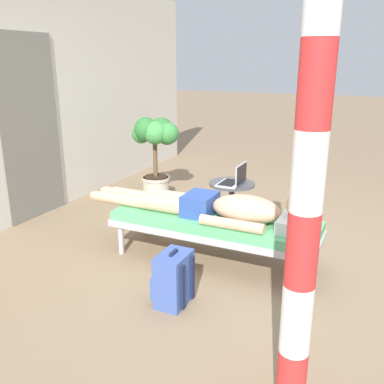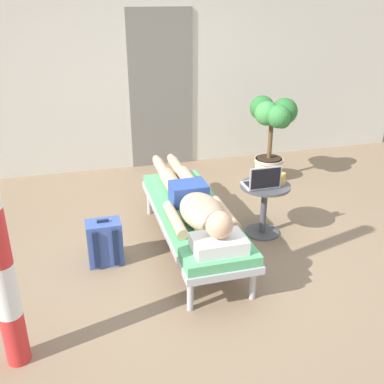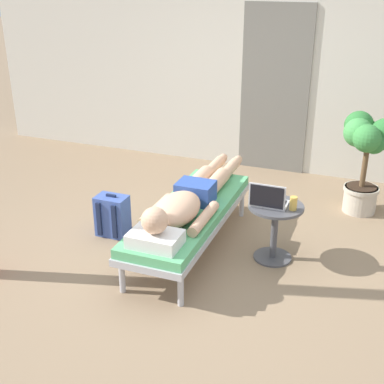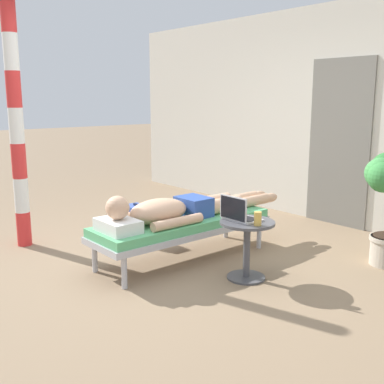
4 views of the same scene
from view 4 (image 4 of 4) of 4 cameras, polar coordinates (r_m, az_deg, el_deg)
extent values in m
plane|color=#8C7256|center=(4.47, -1.74, -9.18)|extent=(40.00, 40.00, 0.00)
cube|color=beige|center=(6.24, 16.54, 8.92)|extent=(7.60, 0.20, 2.70)
cube|color=slate|center=(6.06, 17.45, 5.67)|extent=(0.84, 0.03, 2.04)
cylinder|color=#B7B7BC|center=(5.37, 4.15, -4.08)|extent=(0.05, 0.05, 0.28)
cylinder|color=#B7B7BC|center=(5.04, 8.15, -5.22)|extent=(0.05, 0.05, 0.28)
cylinder|color=#B7B7BC|center=(4.42, -11.74, -7.77)|extent=(0.05, 0.05, 0.28)
cylinder|color=#B7B7BC|center=(4.01, -8.24, -9.68)|extent=(0.05, 0.05, 0.28)
cube|color=#B7B7BC|center=(4.61, -1.12, -4.50)|extent=(0.60, 1.87, 0.06)
cube|color=#59B272|center=(4.59, -1.12, -3.66)|extent=(0.58, 1.84, 0.08)
cube|color=white|center=(4.16, -8.98, -4.05)|extent=(0.40, 0.28, 0.11)
sphere|color=#D8A884|center=(4.12, -9.05, -1.90)|extent=(0.21, 0.21, 0.21)
ellipsoid|color=#D8A884|center=(4.38, -4.08, -2.33)|extent=(0.35, 0.60, 0.23)
cylinder|color=#D8A884|center=(4.60, -5.18, -2.58)|extent=(0.09, 0.55, 0.09)
cylinder|color=#D8A884|center=(4.26, -1.77, -3.69)|extent=(0.09, 0.55, 0.09)
cube|color=#2D4C9E|center=(4.64, 0.21, -1.76)|extent=(0.33, 0.26, 0.19)
cylinder|color=#D8A884|center=(4.93, 2.58, -1.23)|extent=(0.15, 0.42, 0.15)
cylinder|color=#D8A884|center=(5.23, 6.05, -0.77)|extent=(0.11, 0.44, 0.11)
ellipsoid|color=#D8A884|center=(5.44, 8.16, -0.40)|extent=(0.09, 0.20, 0.10)
cylinder|color=#D8A884|center=(4.81, 3.96, -1.57)|extent=(0.15, 0.42, 0.15)
cylinder|color=#D8A884|center=(5.12, 7.42, -1.07)|extent=(0.11, 0.44, 0.11)
ellipsoid|color=#D8A884|center=(5.33, 9.52, -0.68)|extent=(0.09, 0.20, 0.10)
cylinder|color=#4C4C51|center=(4.26, 6.59, -10.24)|extent=(0.34, 0.34, 0.02)
cylinder|color=#4C4C51|center=(4.17, 6.67, -7.06)|extent=(0.06, 0.06, 0.48)
cylinder|color=#4C4C51|center=(4.10, 6.75, -3.71)|extent=(0.48, 0.48, 0.02)
cube|color=silver|center=(4.13, 6.15, -3.28)|extent=(0.31, 0.22, 0.02)
cube|color=black|center=(4.14, 6.25, -3.12)|extent=(0.27, 0.15, 0.00)
cube|color=silver|center=(4.02, 5.04, -2.00)|extent=(0.31, 0.01, 0.21)
cube|color=black|center=(4.02, 4.96, -2.02)|extent=(0.29, 0.00, 0.19)
cylinder|color=gold|center=(3.96, 8.00, -3.23)|extent=(0.06, 0.06, 0.12)
cube|color=#3F59A5|center=(5.26, -6.69, -3.80)|extent=(0.30, 0.20, 0.40)
cube|color=#3F59A5|center=(5.34, -5.60, -4.31)|extent=(0.22, 0.04, 0.18)
cube|color=#192342|center=(5.27, -8.21, -3.81)|extent=(0.04, 0.02, 0.34)
cube|color=#192342|center=(5.13, -7.22, -4.20)|extent=(0.04, 0.02, 0.34)
cube|color=#192342|center=(5.21, -6.75, -1.55)|extent=(0.10, 0.02, 0.02)
sphere|color=#429347|center=(4.70, 21.96, 2.13)|extent=(0.29, 0.29, 0.29)
sphere|color=#38843D|center=(4.55, 22.23, 1.66)|extent=(0.28, 0.28, 0.28)
cylinder|color=red|center=(5.40, -19.75, -4.19)|extent=(0.15, 0.15, 0.37)
cylinder|color=white|center=(5.31, -20.02, -0.37)|extent=(0.15, 0.15, 0.37)
cylinder|color=red|center=(5.25, -20.30, 3.56)|extent=(0.15, 0.15, 0.37)
cylinder|color=white|center=(5.22, -20.58, 7.56)|extent=(0.15, 0.15, 0.37)
cylinder|color=red|center=(5.21, -20.87, 11.59)|extent=(0.15, 0.15, 0.37)
cylinder|color=white|center=(5.23, -21.16, 15.61)|extent=(0.15, 0.15, 0.37)
cylinder|color=red|center=(5.27, -21.47, 19.58)|extent=(0.15, 0.15, 0.37)
camera|label=1|loc=(6.90, -28.59, 11.56)|focal=39.91mm
camera|label=2|loc=(4.51, -50.88, 15.36)|focal=41.88mm
camera|label=3|loc=(2.34, -73.17, 23.75)|focal=47.75mm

